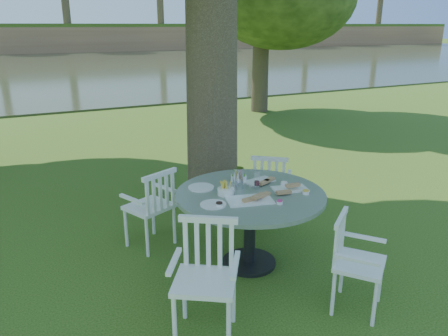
{
  "coord_description": "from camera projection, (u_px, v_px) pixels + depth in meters",
  "views": [
    {
      "loc": [
        -2.08,
        -4.05,
        2.41
      ],
      "look_at": [
        0.0,
        0.2,
        0.85
      ],
      "focal_mm": 35.0,
      "sensor_mm": 36.0,
      "label": 1
    }
  ],
  "objects": [
    {
      "name": "chair_nw",
      "position": [
        154.0,
        203.0,
        4.8
      ],
      "size": [
        0.6,
        0.58,
        0.92
      ],
      "rotation": [
        0.0,
        0.0,
        -2.73
      ],
      "color": "white",
      "rests_on": "ground"
    },
    {
      "name": "chair_ne",
      "position": [
        270.0,
        183.0,
        5.45
      ],
      "size": [
        0.61,
        0.61,
        0.89
      ],
      "rotation": [
        0.0,
        0.0,
        -3.81
      ],
      "color": "white",
      "rests_on": "ground"
    },
    {
      "name": "ground",
      "position": [
        232.0,
        242.0,
        5.08
      ],
      "size": [
        140.0,
        140.0,
        0.0
      ],
      "primitive_type": "plane",
      "color": "#21400D",
      "rests_on": "ground"
    },
    {
      "name": "table",
      "position": [
        250.0,
        206.0,
        4.41
      ],
      "size": [
        1.5,
        1.5,
        0.81
      ],
      "color": "black",
      "rests_on": "ground"
    },
    {
      "name": "tableware",
      "position": [
        241.0,
        187.0,
        4.4
      ],
      "size": [
        1.19,
        0.87,
        0.22
      ],
      "color": "white",
      "rests_on": "table"
    },
    {
      "name": "river",
      "position": [
        48.0,
        69.0,
        24.71
      ],
      "size": [
        100.0,
        28.0,
        0.12
      ],
      "primitive_type": "cube",
      "color": "#2B321E",
      "rests_on": "ground"
    },
    {
      "name": "chair_se",
      "position": [
        350.0,
        255.0,
        3.78
      ],
      "size": [
        0.59,
        0.59,
        0.86
      ],
      "rotation": [
        0.0,
        0.0,
        0.68
      ],
      "color": "white",
      "rests_on": "ground"
    },
    {
      "name": "chair_sw",
      "position": [
        207.0,
        268.0,
        3.49
      ],
      "size": [
        0.65,
        0.64,
        0.95
      ],
      "rotation": [
        0.0,
        0.0,
        -0.57
      ],
      "color": "white",
      "rests_on": "ground"
    }
  ]
}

